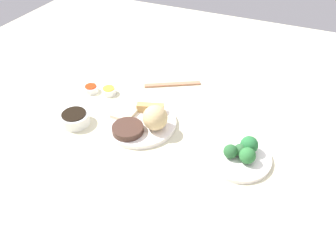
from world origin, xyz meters
TOP-DOWN VIEW (x-y plane):
  - tabletop at (0.00, 0.00)m, footprint 2.20×2.20m
  - main_plate at (0.03, -0.02)m, footprint 0.25×0.25m
  - rice_scoop at (-0.03, -0.02)m, footprint 0.08×0.08m
  - spring_roll at (0.02, -0.09)m, footprint 0.10×0.05m
  - crab_rangoon_wonton at (0.10, -0.03)m, footprint 0.07×0.08m
  - stir_fry_heap at (0.04, 0.04)m, footprint 0.10×0.10m
  - broccoli_plate at (-0.32, -0.00)m, footprint 0.20×0.20m
  - broccoli_floret_0 at (-0.30, 0.01)m, footprint 0.04×0.04m
  - broccoli_floret_1 at (-0.35, 0.01)m, footprint 0.05×0.05m
  - broccoli_floret_2 at (-0.34, -0.03)m, footprint 0.06×0.06m
  - broccoli_floret_3 at (-0.32, -0.01)m, footprint 0.04×0.04m
  - soy_sauce_bowl at (0.24, 0.06)m, footprint 0.10×0.10m
  - soy_sauce_bowl_liquid at (0.24, 0.06)m, footprint 0.08×0.08m
  - sauce_ramekin_sweet_and_sour at (0.30, -0.13)m, footprint 0.05×0.05m
  - sauce_ramekin_sweet_and_sour_liquid at (0.30, -0.13)m, footprint 0.04×0.04m
  - sauce_ramekin_hot_mustard at (0.23, -0.14)m, footprint 0.05×0.05m
  - sauce_ramekin_hot_mustard_liquid at (0.23, -0.14)m, footprint 0.04×0.04m
  - chopsticks_pair at (0.02, -0.30)m, footprint 0.21×0.13m

SIDE VIEW (x-z plane):
  - tabletop at x=0.00m, z-range 0.00..0.02m
  - chopsticks_pair at x=0.02m, z-range 0.02..0.03m
  - broccoli_plate at x=-0.32m, z-range 0.02..0.03m
  - main_plate at x=0.03m, z-range 0.02..0.04m
  - sauce_ramekin_sweet_and_sour at x=0.30m, z-range 0.02..0.04m
  - sauce_ramekin_hot_mustard at x=0.23m, z-range 0.02..0.04m
  - soy_sauce_bowl at x=0.24m, z-range 0.02..0.06m
  - crab_rangoon_wonton at x=0.10m, z-range 0.04..0.05m
  - sauce_ramekin_sweet_and_sour_liquid at x=0.30m, z-range 0.04..0.05m
  - sauce_ramekin_hot_mustard_liquid at x=0.23m, z-range 0.04..0.05m
  - stir_fry_heap at x=0.04m, z-range 0.04..0.06m
  - spring_roll at x=0.02m, z-range 0.04..0.07m
  - broccoli_floret_3 at x=-0.32m, z-range 0.03..0.07m
  - broccoli_floret_0 at x=-0.30m, z-range 0.03..0.08m
  - broccoli_floret_1 at x=-0.35m, z-range 0.03..0.08m
  - soy_sauce_bowl_liquid at x=0.24m, z-range 0.06..0.06m
  - broccoli_floret_2 at x=-0.34m, z-range 0.03..0.09m
  - rice_scoop at x=-0.03m, z-range 0.04..0.12m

